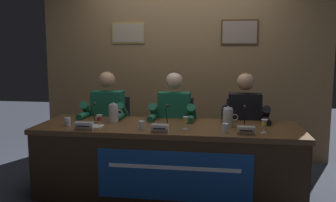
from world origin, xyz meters
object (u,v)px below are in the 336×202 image
nameplate_right (246,130)px  water_pitcher_right_side (228,117)px  microphone_center (166,119)px  chair_left (112,135)px  panelist_left (106,116)px  juice_glass_center (186,121)px  panelist_center (173,118)px  microphone_left (92,117)px  nameplate_center (160,128)px  document_stack_left (92,126)px  water_cup_right (225,129)px  chair_right (243,140)px  juice_glass_right (264,124)px  chair_center (176,138)px  water_cup_center (142,126)px  microphone_right (245,121)px  panelist_right (245,120)px  conference_table (167,150)px  nameplate_left (84,126)px  juice_glass_left (99,119)px  water_pitcher_left_side (114,113)px

nameplate_right → water_pitcher_right_side: bearing=116.8°
microphone_center → chair_left: bearing=139.3°
chair_left → panelist_left: panelist_left is taller
panelist_left → juice_glass_center: 1.14m
panelist_center → water_pitcher_right_side: 0.72m
chair_left → microphone_left: 0.75m
nameplate_center → nameplate_right: (0.79, 0.03, 0.00)m
panelist_left → nameplate_center: size_ratio=7.66×
microphone_center → document_stack_left: size_ratio=1.02×
nameplate_center → water_pitcher_right_side: water_pitcher_right_side is taller
water_cup_right → document_stack_left: size_ratio=0.40×
chair_right → water_pitcher_right_side: bearing=-107.6°
panelist_center → nameplate_center: bearing=-92.2°
juice_glass_right → water_pitcher_right_side: bearing=147.8°
chair_center → water_cup_center: size_ratio=10.73×
nameplate_right → panelist_left: bearing=155.5°
chair_center → panelist_center: 0.34m
nameplate_right → water_pitcher_right_side: water_pitcher_right_side is taller
nameplate_right → microphone_right: size_ratio=0.73×
water_pitcher_right_side → nameplate_center: bearing=-151.0°
chair_center → panelist_right: (0.79, -0.20, 0.28)m
chair_center → panelist_right: panelist_right is taller
chair_center → water_pitcher_right_side: size_ratio=4.34×
juice_glass_center → document_stack_left: (-0.94, -0.03, -0.08)m
conference_table → nameplate_right: 0.83m
chair_left → nameplate_left: 0.99m
conference_table → nameplate_left: (-0.77, -0.23, 0.27)m
microphone_center → microphone_right: size_ratio=1.00×
nameplate_right → water_cup_right: (-0.19, 0.06, -0.00)m
nameplate_left → juice_glass_center: 0.98m
panelist_center → chair_right: size_ratio=1.36×
nameplate_center → microphone_center: bearing=85.6°
microphone_center → panelist_right: (0.80, 0.47, -0.07)m
conference_table → microphone_left: bearing=176.7°
chair_left → panelist_left: 0.34m
microphone_right → water_pitcher_right_side: (-0.16, 0.03, 0.02)m
microphone_left → panelist_left: bearing=90.9°
panelist_left → water_cup_right: panelist_left is taller
panelist_center → juice_glass_center: 0.61m
water_cup_center → water_cup_right: bearing=-0.0°
juice_glass_left → water_pitcher_right_side: size_ratio=0.59×
nameplate_left → water_pitcher_left_side: bearing=68.3°
panelist_right → nameplate_right: size_ratio=7.82×
chair_center → nameplate_center: 0.99m
chair_center → nameplate_center: bearing=-91.8°
panelist_right → document_stack_left: size_ratio=5.84×
nameplate_center → nameplate_right: same height
microphone_center → water_pitcher_right_side: microphone_center is taller
conference_table → microphone_left: size_ratio=12.34×
nameplate_right → document_stack_left: nameplate_right is taller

